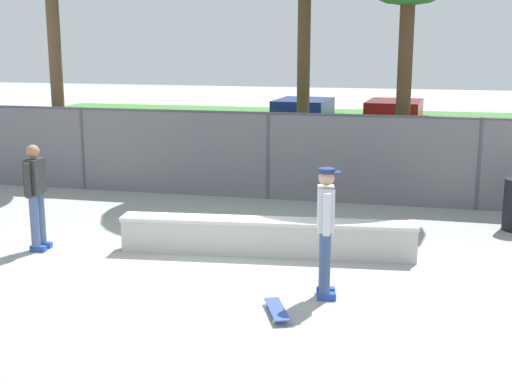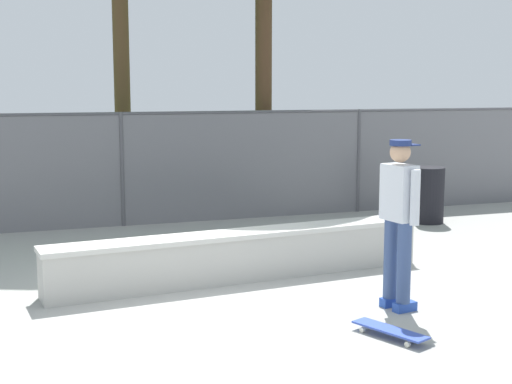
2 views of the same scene
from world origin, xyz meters
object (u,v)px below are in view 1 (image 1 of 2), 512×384
car_blue (304,125)px  bystander (36,192)px  skateboard (277,310)px  skateboarder (326,226)px  car_red (394,127)px  concrete_ledge (267,237)px

car_blue → bystander: (-2.67, -11.53, 0.17)m
skateboard → skateboarder: bearing=56.6°
skateboarder → car_blue: (-2.39, 12.63, -0.19)m
car_red → concrete_ledge: bearing=-98.3°
concrete_ledge → car_blue: size_ratio=1.15×
concrete_ledge → car_blue: car_blue is taller
car_red → bystander: bystander is taller
concrete_ledge → car_red: car_red is taller
skateboard → car_blue: car_blue is taller
car_red → skateboard: bearing=-94.0°
skateboarder → car_blue: skateboarder is taller
car_blue → car_red: size_ratio=1.00×
car_red → bystander: bearing=-115.1°
concrete_ledge → skateboarder: bearing=-55.1°
skateboard → car_red: size_ratio=0.19×
skateboard → car_red: 13.64m
skateboarder → car_red: 12.81m
car_blue → concrete_ledge: bearing=-83.8°
concrete_ledge → skateboard: concrete_ledge is taller
concrete_ledge → car_blue: bearing=96.2°
concrete_ledge → bystander: bearing=-170.8°
skateboard → bystander: (-4.55, 1.88, 0.94)m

